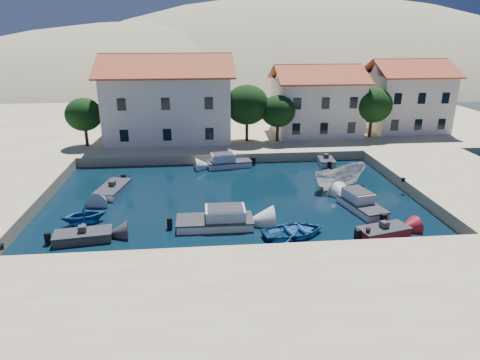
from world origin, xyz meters
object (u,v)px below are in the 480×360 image
object	(u,v)px
building_right	(406,94)
cabin_cruiser_south	(215,220)
rowboat_south	(294,235)
cabin_cruiser_east	(362,205)
building_left	(168,96)
building_mid	(316,99)
boat_east	(339,187)

from	to	relation	value
building_right	cabin_cruiser_south	xyz separation A→B (m)	(-25.58, -25.19, -5.00)
rowboat_south	cabin_cruiser_east	world-z (taller)	cabin_cruiser_east
rowboat_south	cabin_cruiser_east	distance (m)	7.20
building_left	rowboat_south	world-z (taller)	building_left
building_right	rowboat_south	world-z (taller)	building_right
building_mid	cabin_cruiser_south	size ratio (longest dim) A/B	1.94
cabin_cruiser_south	cabin_cruiser_east	distance (m)	11.58
cabin_cruiser_south	rowboat_south	size ratio (longest dim) A/B	1.24
building_mid	cabin_cruiser_east	xyz separation A→B (m)	(-2.15, -22.36, -4.75)
building_right	cabin_cruiser_east	bearing A→B (deg)	-121.20
building_left	cabin_cruiser_east	world-z (taller)	building_left
cabin_cruiser_east	boat_east	world-z (taller)	cabin_cruiser_east
building_left	building_mid	size ratio (longest dim) A/B	1.40
building_left	building_mid	distance (m)	18.04
cabin_cruiser_south	cabin_cruiser_east	world-z (taller)	same
boat_east	rowboat_south	bearing A→B (deg)	121.40
building_mid	building_right	distance (m)	12.04
boat_east	cabin_cruiser_south	bearing A→B (deg)	97.29
rowboat_south	boat_east	xyz separation A→B (m)	(6.06, 8.85, 0.00)
building_mid	cabin_cruiser_south	bearing A→B (deg)	-119.32
building_left	cabin_cruiser_south	xyz separation A→B (m)	(4.42, -23.19, -5.46)
building_right	boat_east	size ratio (longest dim) A/B	1.73
building_mid	cabin_cruiser_east	size ratio (longest dim) A/B	2.14
cabin_cruiser_south	cabin_cruiser_east	size ratio (longest dim) A/B	1.10
cabin_cruiser_south	building_mid	bearing A→B (deg)	60.98
building_mid	cabin_cruiser_south	world-z (taller)	building_mid
building_right	boat_east	xyz separation A→B (m)	(-14.24, -18.24, -5.47)
building_left	boat_east	distance (m)	23.40
cabin_cruiser_south	cabin_cruiser_east	xyz separation A→B (m)	(11.43, 1.82, 0.00)
building_right	rowboat_south	bearing A→B (deg)	-126.84
building_right	cabin_cruiser_south	size ratio (longest dim) A/B	1.74
building_right	cabin_cruiser_east	size ratio (longest dim) A/B	1.92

